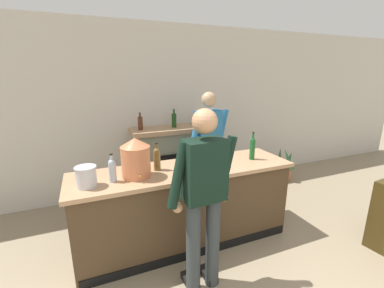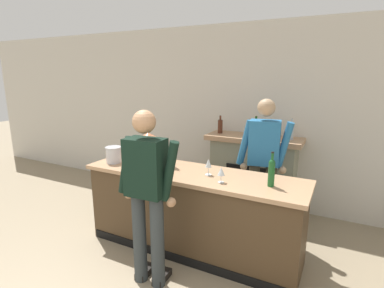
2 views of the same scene
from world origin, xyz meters
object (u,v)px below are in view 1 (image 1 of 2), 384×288
Objects in this scene: wine_bottle_merlot_tall at (112,169)px; person_bartender at (208,146)px; ice_bucket_steel at (86,177)px; wine_bottle_riesling_slim at (252,148)px; copper_dispenser at (136,158)px; wine_glass_near_bucket at (202,155)px; wine_glass_mid_counter at (224,158)px; person_customer at (203,196)px; potted_plant_corner at (285,166)px; wine_bottle_chardonnay_pale at (157,158)px; fireplace_stone at (174,159)px.

person_bartender is at bearing 28.44° from wine_bottle_merlot_tall.
person_bartender is 8.76× the size of ice_bucket_steel.
wine_bottle_merlot_tall is 0.83× the size of wine_bottle_riesling_slim.
wine_bottle_riesling_slim is at bearing 0.50° from copper_dispenser.
ice_bucket_steel is 1.23m from wine_glass_near_bucket.
wine_bottle_merlot_tall is at bearing 176.48° from wine_glass_mid_counter.
wine_bottle_riesling_slim is (0.98, 0.68, 0.15)m from person_customer.
ice_bucket_steel reaches higher than wine_glass_near_bucket.
person_bartender is 0.81m from wine_glass_near_bucket.
person_customer reaches higher than wine_glass_near_bucket.
person_bartender reaches higher than person_customer.
potted_plant_corner is 2.59m from wine_glass_near_bucket.
copper_dispenser reaches higher than wine_bottle_chardonnay_pale.
fireplace_stone is 2.15m from person_customer.
potted_plant_corner is 1.92× the size of wine_bottle_riesling_slim.
ice_bucket_steel is at bearing -174.70° from wine_bottle_merlot_tall.
wine_bottle_merlot_tall reaches higher than wine_glass_mid_counter.
wine_bottle_riesling_slim reaches higher than wine_glass_mid_counter.
copper_dispenser is 0.25m from wine_bottle_merlot_tall.
wine_bottle_riesling_slim reaches higher than potted_plant_corner.
ice_bucket_steel is 1.44m from wine_glass_mid_counter.
wine_bottle_riesling_slim is 1.89× the size of wine_glass_near_bucket.
fireplace_stone is at bearing 111.99° from wine_bottle_riesling_slim.
wine_bottle_chardonnay_pale is (0.25, 0.10, -0.07)m from copper_dispenser.
ice_bucket_steel is at bearing -175.25° from wine_glass_near_bucket.
wine_bottle_merlot_tall reaches higher than potted_plant_corner.
potted_plant_corner is at bearing 30.45° from wine_glass_mid_counter.
person_bartender is 1.12m from wine_bottle_chardonnay_pale.
wine_glass_mid_counter reaches higher than potted_plant_corner.
wine_bottle_merlot_tall is at bearing -151.56° from person_bartender.
wine_glass_near_bucket is (-0.42, -0.69, 0.11)m from person_bartender.
wine_glass_near_bucket is at bearing -121.71° from person_bartender.
copper_dispenser is 2.07× the size of ice_bucket_steel.
wine_bottle_riesling_slim is 0.68m from wine_glass_near_bucket.
wine_bottle_riesling_slim is at bearing -4.44° from wine_bottle_chardonnay_pale.
potted_plant_corner is 0.39× the size of person_customer.
potted_plant_corner is at bearing 19.09° from wine_bottle_merlot_tall.
wine_glass_mid_counter is at bearing -3.52° from wine_bottle_merlot_tall.
person_bartender is 0.87m from wine_glass_mid_counter.
potted_plant_corner is at bearing 34.47° from person_customer.
fireplace_stone is at bearing 93.56° from wine_glass_mid_counter.
copper_dispenser is at bearing -121.66° from fireplace_stone.
wine_bottle_merlot_tall is 1.58× the size of wine_glass_near_bucket.
wine_bottle_chardonnay_pale is at bearing -115.49° from fireplace_stone.
wine_bottle_riesling_slim is (0.56, -1.39, 0.52)m from fireplace_stone.
wine_bottle_chardonnay_pale is (0.72, 0.17, 0.04)m from ice_bucket_steel.
wine_glass_near_bucket reaches higher than potted_plant_corner.
wine_bottle_chardonnay_pale is (-0.62, -1.30, 0.50)m from fireplace_stone.
person_customer is at bearing -101.40° from fireplace_stone.
copper_dispenser is 0.28m from wine_bottle_chardonnay_pale.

